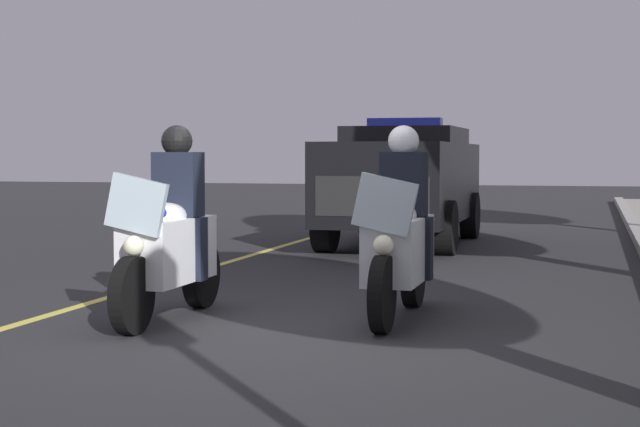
{
  "coord_description": "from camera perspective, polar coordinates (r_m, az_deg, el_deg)",
  "views": [
    {
      "loc": [
        8.02,
        2.48,
        1.46
      ],
      "look_at": [
        -1.09,
        0.0,
        0.9
      ],
      "focal_mm": 56.12,
      "sensor_mm": 36.0,
      "label": 1
    }
  ],
  "objects": [
    {
      "name": "police_suv",
      "position": [
        16.22,
        4.79,
        1.98
      ],
      "size": [
        4.92,
        2.1,
        2.05
      ],
      "color": "black",
      "rests_on": "ground"
    },
    {
      "name": "ground_plane",
      "position": [
        8.52,
        -1.94,
        -6.47
      ],
      "size": [
        80.0,
        80.0,
        0.0
      ],
      "primitive_type": "plane",
      "color": "#28282B"
    },
    {
      "name": "police_motorcycle_lead_right",
      "position": [
        8.87,
        4.56,
        -1.53
      ],
      "size": [
        2.14,
        0.56,
        1.72
      ],
      "color": "black",
      "rests_on": "ground"
    },
    {
      "name": "lane_stripe_center",
      "position": [
        9.43,
        -15.24,
        -5.61
      ],
      "size": [
        48.0,
        0.12,
        0.01
      ],
      "primitive_type": "cube",
      "color": "#E0D14C",
      "rests_on": "ground"
    },
    {
      "name": "police_motorcycle_lead_left",
      "position": [
        8.88,
        -8.57,
        -1.56
      ],
      "size": [
        2.14,
        0.56,
        1.72
      ],
      "color": "black",
      "rests_on": "ground"
    }
  ]
}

